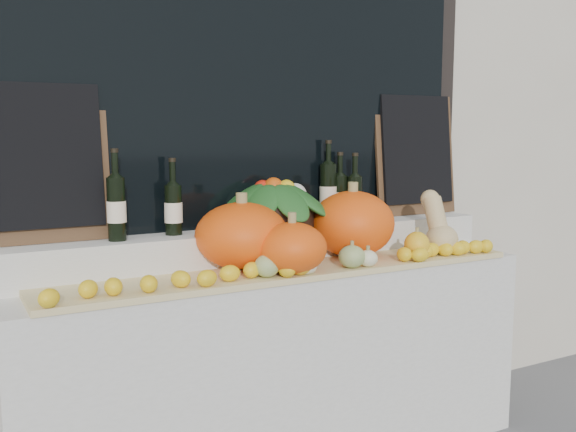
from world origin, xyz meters
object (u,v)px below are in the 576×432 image
at_px(butternut_squash, 438,227).
at_px(wine_bottle_tall, 328,192).
at_px(produce_bowl, 274,203).
at_px(pumpkin_left, 242,235).
at_px(pumpkin_right, 353,224).

relative_size(butternut_squash, wine_bottle_tall, 0.75).
bearing_deg(produce_bowl, butternut_squash, -20.94).
distance_m(butternut_squash, wine_bottle_tall, 0.55).
height_order(pumpkin_left, wine_bottle_tall, wine_bottle_tall).
height_order(pumpkin_right, produce_bowl, produce_bowl).
distance_m(pumpkin_left, butternut_squash, 0.96).
xyz_separation_m(pumpkin_right, produce_bowl, (-0.32, 0.16, 0.10)).
bearing_deg(butternut_squash, pumpkin_left, 172.35).
distance_m(pumpkin_left, pumpkin_right, 0.55).
bearing_deg(produce_bowl, wine_bottle_tall, 9.51).
bearing_deg(produce_bowl, pumpkin_left, -146.42).
xyz_separation_m(pumpkin_left, butternut_squash, (0.95, -0.13, -0.02)).
bearing_deg(pumpkin_left, butternut_squash, -7.65).
bearing_deg(wine_bottle_tall, pumpkin_left, -159.62).
distance_m(butternut_squash, produce_bowl, 0.79).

